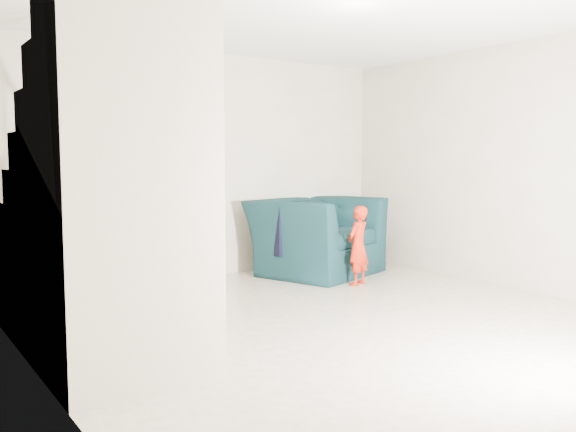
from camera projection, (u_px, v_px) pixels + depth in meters
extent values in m
plane|color=gray|center=(353.00, 326.00, 5.22)|extent=(5.50, 5.50, 0.00)
plane|color=silver|center=(356.00, 3.00, 4.97)|extent=(5.50, 5.50, 0.00)
plane|color=#A19783|center=(205.00, 166.00, 7.35)|extent=(5.00, 0.00, 5.00)
plane|color=#A19783|center=(40.00, 172.00, 3.69)|extent=(0.00, 5.50, 5.50)
plane|color=#A19783|center=(533.00, 167.00, 6.50)|extent=(0.00, 5.50, 5.50)
imported|color=black|center=(316.00, 236.00, 7.62)|extent=(1.77, 1.66, 0.94)
imported|color=#A3050F|center=(358.00, 246.00, 6.91)|extent=(0.38, 0.32, 0.90)
cylinder|color=silver|center=(369.00, 233.00, 8.34)|extent=(0.45, 0.45, 0.04)
cylinder|color=silver|center=(368.00, 249.00, 8.36)|extent=(0.07, 0.07, 0.40)
cylinder|color=silver|center=(368.00, 262.00, 8.38)|extent=(0.31, 0.31, 0.03)
cube|color=#ADA089|center=(43.00, 291.00, 6.01)|extent=(1.00, 0.30, 0.27)
cube|color=#ADA089|center=(50.00, 282.00, 5.75)|extent=(1.00, 0.30, 0.54)
cube|color=#ADA089|center=(57.00, 273.00, 5.49)|extent=(1.00, 0.30, 0.81)
cube|color=#ADA089|center=(66.00, 263.00, 5.23)|extent=(1.00, 0.30, 1.08)
cube|color=#ADA089|center=(75.00, 252.00, 4.98)|extent=(1.00, 0.30, 1.35)
cube|color=#ADA089|center=(85.00, 239.00, 4.72)|extent=(1.00, 0.30, 1.62)
cube|color=#ADA089|center=(96.00, 225.00, 4.46)|extent=(1.00, 0.30, 1.89)
cube|color=#ADA089|center=(109.00, 210.00, 4.20)|extent=(1.00, 0.30, 2.16)
cube|color=#ADA089|center=(124.00, 192.00, 3.94)|extent=(1.00, 0.30, 2.43)
cube|color=#ADA089|center=(140.00, 172.00, 3.68)|extent=(1.00, 0.30, 2.70)
cylinder|color=silver|center=(136.00, 58.00, 4.99)|extent=(0.04, 3.03, 2.73)
cylinder|color=silver|center=(88.00, 248.00, 6.38)|extent=(0.04, 0.04, 1.00)
cube|color=black|center=(309.00, 215.00, 7.78)|extent=(0.36, 0.17, 0.36)
cube|color=black|center=(269.00, 230.00, 7.28)|extent=(0.05, 0.53, 0.59)
cube|color=black|center=(364.00, 216.00, 6.93)|extent=(0.04, 0.05, 0.10)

